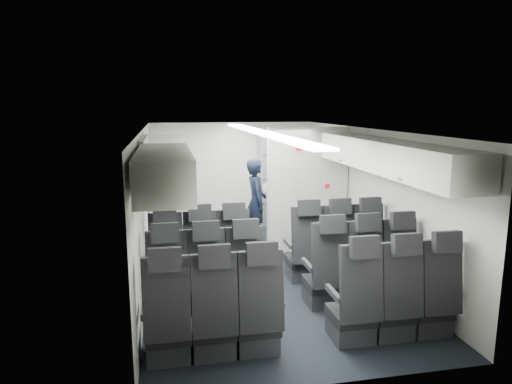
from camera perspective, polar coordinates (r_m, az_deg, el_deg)
name	(u,v)px	position (r m, az deg, el deg)	size (l,w,h in m)	color
cabin_shell	(261,199)	(6.83, 0.65, -0.83)	(3.41, 6.01, 2.16)	black
seat_row_front	(269,256)	(6.51, 1.61, -7.98)	(3.33, 0.56, 1.24)	black
seat_row_mid	(285,279)	(5.69, 3.65, -10.82)	(3.33, 0.56, 1.24)	black
seat_row_rear	(307,311)	(4.90, 6.43, -14.57)	(3.33, 0.56, 1.24)	black
overhead_bin_left_rear	(164,171)	(4.59, -11.41, 2.61)	(0.53, 1.80, 0.40)	silver
overhead_bin_left_front_open	(161,162)	(6.34, -11.75, 3.67)	(0.64, 1.70, 0.72)	#9E9E93
overhead_bin_right_rear	(422,164)	(5.36, 20.09, 3.31)	(0.53, 1.80, 0.40)	silver
overhead_bin_right_front	(358,149)	(6.91, 12.59, 5.23)	(0.53, 1.70, 0.40)	silver
bulkhead_partition	(308,190)	(7.84, 6.47, 0.26)	(1.40, 0.15, 2.13)	silver
galley_unit	(279,180)	(9.68, 2.85, 1.55)	(0.85, 0.52, 1.90)	#939399
boarding_door	(152,194)	(8.25, -12.83, -0.28)	(0.12, 1.27, 1.86)	silver
flight_attendant	(256,202)	(8.22, 0.01, -1.27)	(0.57, 0.38, 1.57)	black
carry_on_bag	(165,155)	(6.52, -11.33, 4.56)	(0.36, 0.25, 0.21)	black
papers	(267,187)	(8.15, 1.39, 0.67)	(0.19, 0.02, 0.13)	white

